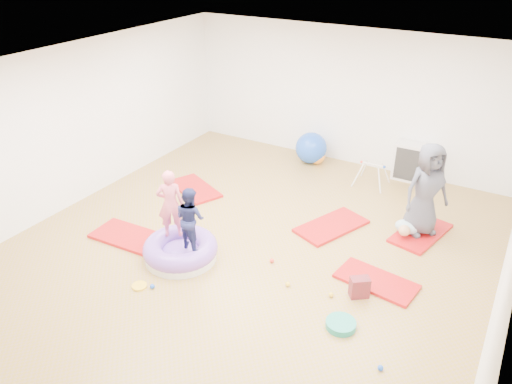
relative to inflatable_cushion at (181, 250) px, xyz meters
The scene contains 19 objects.
room 1.61m from the inflatable_cushion, 40.61° to the left, with size 7.01×8.01×2.81m.
gym_mat_front_left 1.06m from the inflatable_cushion, behind, with size 1.25×0.62×0.05m, color red.
gym_mat_mid_left 2.24m from the inflatable_cushion, 121.06° to the left, with size 1.15×0.57×0.05m, color red.
gym_mat_center_back 2.56m from the inflatable_cushion, 50.18° to the left, with size 1.23×0.62×0.05m, color red.
gym_mat_right 2.91m from the inflatable_cushion, 18.25° to the left, with size 1.11×0.56×0.05m, color red.
gym_mat_rear_right 3.90m from the inflatable_cushion, 39.95° to the left, with size 1.18×0.59×0.05m, color red.
inflatable_cushion is the anchor object (origin of this frame).
child_pink 0.78m from the inflatable_cushion, 152.19° to the left, with size 0.40×0.26×1.09m, color #ED647C.
child_navy 0.71m from the inflatable_cushion, ahead, with size 0.47×0.37×0.97m, color navy.
adult_caregiver 3.93m from the inflatable_cushion, 40.36° to the left, with size 0.75×0.49×1.54m, color #444754.
infant 3.62m from the inflatable_cushion, 39.68° to the left, with size 0.39×0.40×0.23m.
ball_pit_balls 1.27m from the inflatable_cushion, ahead, with size 3.40×1.44×0.07m.
exercise_ball_blue 4.22m from the inflatable_cushion, 87.00° to the left, with size 0.66×0.66×0.66m, color blue.
exercise_ball_orange 4.23m from the inflatable_cushion, 85.17° to the left, with size 0.36×0.36×0.36m, color #FF9B2B.
infant_play_gym 4.16m from the inflatable_cushion, 65.93° to the left, with size 0.61×0.58×0.46m.
cube_shelf 5.02m from the inflatable_cushion, 62.49° to the left, with size 0.76×0.37×0.76m.
balance_disc 2.67m from the inflatable_cushion, ahead, with size 0.38×0.38×0.09m, color #1D8C7A.
backpack 2.69m from the inflatable_cushion, 10.82° to the left, with size 0.26×0.16×0.30m, color #B21929.
yellow_toy 0.87m from the inflatable_cushion, 94.65° to the right, with size 0.21×0.21×0.03m, color yellow.
Camera 1 is at (3.37, -5.48, 4.43)m, focal length 35.00 mm.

